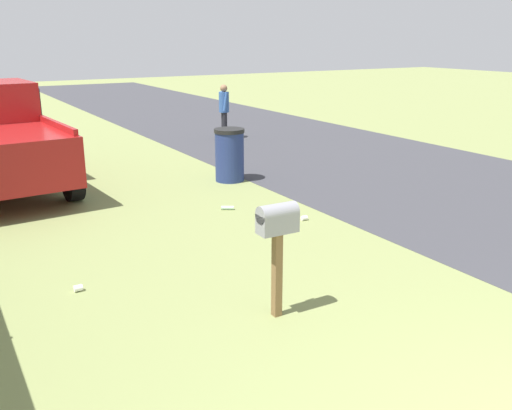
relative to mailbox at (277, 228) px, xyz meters
name	(u,v)px	position (x,y,z in m)	size (l,w,h in m)	color
road_asphalt	(466,191)	(2.47, -6.08, -1.02)	(60.00, 6.68, 0.01)	#38383D
mailbox	(277,228)	(0.00, 0.00, 0.00)	(0.22, 0.44, 1.29)	brown
trash_bin	(230,155)	(5.65, -2.42, -0.46)	(0.64, 0.64, 1.12)	navy
pedestrian	(224,108)	(10.31, -4.72, -0.10)	(0.48, 0.30, 1.60)	black
litter_bottle_midfield_a	(228,208)	(3.80, -1.39, -0.99)	(0.07, 0.07, 0.22)	#B2D8BF
litter_cup_near_hydrant	(304,218)	(2.61, -2.22, -0.98)	(0.08, 0.08, 0.10)	white
litter_cup_midfield_b	(78,288)	(1.75, 1.75, -0.98)	(0.08, 0.08, 0.10)	white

